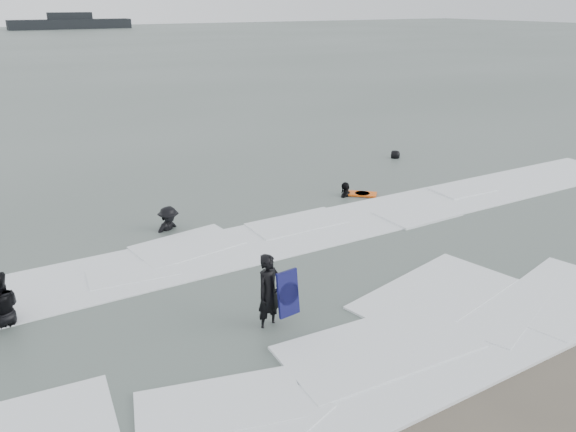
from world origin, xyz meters
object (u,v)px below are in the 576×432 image
surfer_right_far (395,159)px  surfer_centre (270,328)px  surfer_breaker (170,232)px  vessel_horizon (71,23)px  surfer_right_near (345,197)px  surfer_wading (4,325)px

surfer_right_far → surfer_centre: bearing=-1.3°
surfer_breaker → vessel_horizon: bearing=57.4°
surfer_breaker → vessel_horizon: (21.10, 132.42, 1.39)m
surfer_right_near → vessel_horizon: vessel_horizon is taller
surfer_centre → vessel_horizon: 140.00m
surfer_right_far → surfer_wading: bearing=-19.4°
surfer_wading → surfer_breaker: (4.64, 3.14, 0.00)m
surfer_centre → surfer_right_near: 8.58m
surfer_right_far → surfer_breaker: bearing=-25.7°
surfer_centre → surfer_right_far: bearing=22.2°
surfer_wading → vessel_horizon: size_ratio=0.06×
surfer_breaker → surfer_right_near: bearing=-23.8°
surfer_wading → vessel_horizon: (25.74, 135.56, 1.39)m
surfer_breaker → surfer_right_far: bearing=-8.6°
vessel_horizon → surfer_right_near: bearing=-96.4°
surfer_wading → surfer_right_far: 16.73m
surfer_centre → surfer_right_near: bearing=26.9°
surfer_breaker → surfer_right_near: 6.26m
surfer_right_near → vessel_horizon: bearing=-126.9°
surfer_wading → vessel_horizon: vessel_horizon is taller
surfer_centre → surfer_right_near: size_ratio=0.99×
surfer_breaker → vessel_horizon: vessel_horizon is taller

